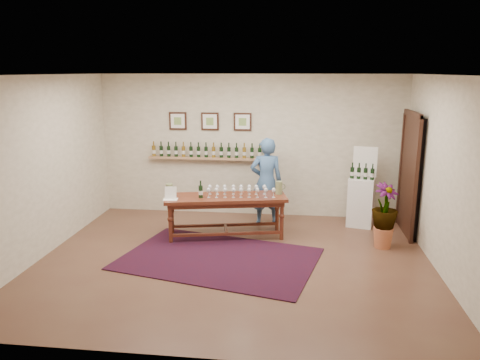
# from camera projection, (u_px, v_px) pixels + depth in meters

# --- Properties ---
(ground) EXTENTS (6.00, 6.00, 0.00)m
(ground) POSITION_uv_depth(u_px,v_px,m) (234.00, 261.00, 7.18)
(ground) COLOR #553225
(ground) RESTS_ON ground
(room_shell) EXTENTS (6.00, 6.00, 6.00)m
(room_shell) POSITION_uv_depth(u_px,v_px,m) (362.00, 169.00, 8.47)
(room_shell) COLOR beige
(room_shell) RESTS_ON ground
(rug) EXTENTS (3.30, 2.58, 0.02)m
(rug) POSITION_uv_depth(u_px,v_px,m) (219.00, 259.00, 7.27)
(rug) COLOR #440C14
(rug) RESTS_ON ground
(tasting_table) EXTENTS (2.18, 1.09, 0.74)m
(tasting_table) POSITION_uv_depth(u_px,v_px,m) (226.00, 202.00, 8.12)
(tasting_table) COLOR #4F1E13
(tasting_table) RESTS_ON ground
(table_glasses) EXTENTS (1.31, 0.45, 0.18)m
(table_glasses) POSITION_uv_depth(u_px,v_px,m) (237.00, 191.00, 8.08)
(table_glasses) COLOR silver
(table_glasses) RESTS_ON tasting_table
(table_bottles) EXTENTS (0.32, 0.22, 0.31)m
(table_bottles) POSITION_uv_depth(u_px,v_px,m) (201.00, 188.00, 7.99)
(table_bottles) COLOR black
(table_bottles) RESTS_ON tasting_table
(pitcher_left) EXTENTS (0.18, 0.18, 0.22)m
(pitcher_left) POSITION_uv_depth(u_px,v_px,m) (169.00, 190.00, 8.04)
(pitcher_left) COLOR olive
(pitcher_left) RESTS_ON tasting_table
(pitcher_right) EXTENTS (0.17, 0.17, 0.23)m
(pitcher_right) POSITION_uv_depth(u_px,v_px,m) (279.00, 188.00, 8.21)
(pitcher_right) COLOR olive
(pitcher_right) RESTS_ON tasting_table
(menu_card) EXTENTS (0.26, 0.20, 0.22)m
(menu_card) POSITION_uv_depth(u_px,v_px,m) (171.00, 193.00, 7.87)
(menu_card) COLOR white
(menu_card) RESTS_ON tasting_table
(display_pedestal) EXTENTS (0.55, 0.55, 0.91)m
(display_pedestal) POSITION_uv_depth(u_px,v_px,m) (361.00, 202.00, 8.77)
(display_pedestal) COLOR white
(display_pedestal) RESTS_ON ground
(pedestal_bottles) EXTENTS (0.34, 0.16, 0.33)m
(pedestal_bottles) POSITION_uv_depth(u_px,v_px,m) (362.00, 170.00, 8.55)
(pedestal_bottles) COLOR black
(pedestal_bottles) RESTS_ON display_pedestal
(info_sign) EXTENTS (0.43, 0.12, 0.60)m
(info_sign) POSITION_uv_depth(u_px,v_px,m) (365.00, 161.00, 8.70)
(info_sign) COLOR white
(info_sign) RESTS_ON display_pedestal
(potted_plant) EXTENTS (0.69, 0.69, 0.94)m
(potted_plant) POSITION_uv_depth(u_px,v_px,m) (384.00, 216.00, 7.63)
(potted_plant) COLOR #B25F3B
(potted_plant) RESTS_ON ground
(person) EXTENTS (0.66, 0.49, 1.66)m
(person) POSITION_uv_depth(u_px,v_px,m) (266.00, 182.00, 8.77)
(person) COLOR #3C608F
(person) RESTS_ON ground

